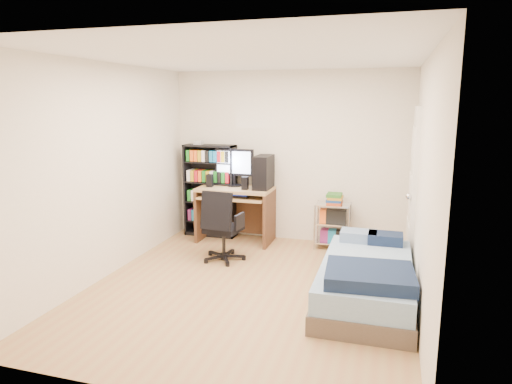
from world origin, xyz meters
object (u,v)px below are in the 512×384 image
(computer_desk, at_px, (244,192))
(office_chair, at_px, (222,238))
(media_shelf, at_px, (210,189))
(bed, at_px, (367,279))

(computer_desk, bearing_deg, office_chair, -89.52)
(media_shelf, xyz_separation_m, office_chair, (0.59, -1.05, -0.42))
(computer_desk, distance_m, bed, 2.56)
(media_shelf, xyz_separation_m, computer_desk, (0.58, -0.13, 0.01))
(media_shelf, bearing_deg, office_chair, -60.82)
(computer_desk, xyz_separation_m, bed, (1.88, -1.66, -0.50))
(computer_desk, distance_m, office_chair, 1.02)
(media_shelf, relative_size, bed, 0.78)
(computer_desk, height_order, bed, computer_desk)
(media_shelf, bearing_deg, computer_desk, -12.38)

